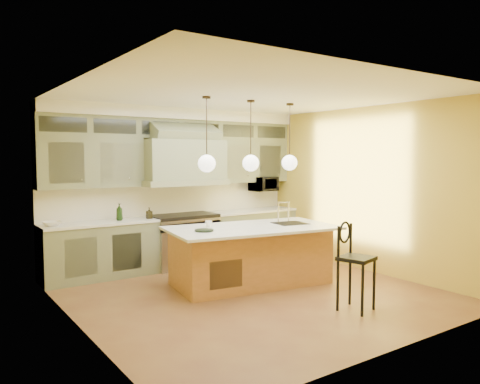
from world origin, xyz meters
TOP-DOWN VIEW (x-y plane):
  - floor at (0.00, 0.00)m, footprint 5.00×5.00m
  - ceiling at (0.00, 0.00)m, footprint 5.00×5.00m
  - wall_back at (0.00, 2.50)m, footprint 5.00×0.00m
  - wall_front at (0.00, -2.50)m, footprint 5.00×0.00m
  - wall_left at (-2.50, 0.00)m, footprint 0.00×5.00m
  - wall_right at (2.50, 0.00)m, footprint 0.00×5.00m
  - back_cabinetry at (0.00, 2.23)m, footprint 5.00×0.77m
  - range at (0.00, 2.14)m, footprint 1.20×0.74m
  - kitchen_island at (0.31, 0.45)m, footprint 2.81×1.77m
  - counter_stool at (0.66, -1.37)m, footprint 0.50×0.50m
  - microwave at (1.95, 2.25)m, footprint 0.54×0.37m
  - oil_bottle_a at (-1.21, 2.15)m, footprint 0.13×0.13m
  - oil_bottle_b at (-0.70, 2.08)m, footprint 0.09×0.09m
  - fruit_bowl at (-2.30, 2.15)m, footprint 0.29×0.29m
  - cup at (-0.28, 0.76)m, footprint 0.12×0.12m
  - pendant_left at (-0.49, 0.45)m, footprint 0.26×0.26m
  - pendant_center at (0.31, 0.45)m, footprint 0.26×0.26m
  - pendant_right at (1.11, 0.45)m, footprint 0.26×0.26m

SIDE VIEW (x-z plane):
  - floor at x=0.00m, z-range 0.00..0.00m
  - kitchen_island at x=0.31m, z-range -0.20..1.15m
  - range at x=0.00m, z-range 0.01..0.97m
  - counter_stool at x=0.66m, z-range 0.08..1.25m
  - cup at x=-0.28m, z-range 0.92..1.02m
  - fruit_bowl at x=-2.30m, z-range 0.94..1.01m
  - oil_bottle_b at x=-0.70m, z-range 0.94..1.14m
  - oil_bottle_a at x=-1.21m, z-range 0.94..1.23m
  - back_cabinetry at x=0.00m, z-range -0.02..2.88m
  - microwave at x=1.95m, z-range 1.30..1.60m
  - wall_back at x=0.00m, z-range -1.05..3.95m
  - wall_front at x=0.00m, z-range -1.05..3.95m
  - wall_left at x=-2.50m, z-range -1.05..3.95m
  - wall_right at x=2.50m, z-range -1.05..3.95m
  - pendant_left at x=-0.49m, z-range 1.39..2.50m
  - pendant_center at x=0.31m, z-range 1.39..2.50m
  - pendant_right at x=1.11m, z-range 1.39..2.50m
  - ceiling at x=0.00m, z-range 2.90..2.90m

